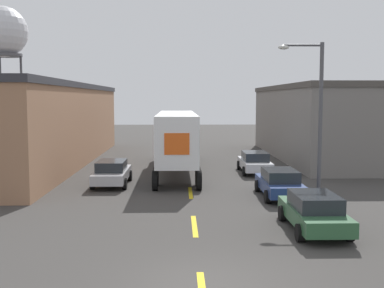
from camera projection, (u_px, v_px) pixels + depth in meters
ground_plane at (201, 284)px, 12.92m from camera, size 160.00×160.00×0.00m
road_centerline at (194, 226)px, 18.79m from camera, size 0.20×16.50×0.01m
warehouse_left at (32, 124)px, 36.59m from camera, size 8.76×29.57×6.10m
warehouse_right at (349, 122)px, 40.47m from camera, size 12.55×21.73×6.07m
semi_truck at (177, 136)px, 32.73m from camera, size 2.76×15.85×4.03m
parked_car_right_mid at (280, 183)px, 24.20m from camera, size 1.98×4.59×1.43m
parked_car_right_near at (314, 211)px, 18.04m from camera, size 1.98×4.59×1.43m
parked_car_left_far at (112, 172)px, 27.63m from camera, size 1.98×4.59×1.43m
parked_car_right_far at (255, 162)px, 32.17m from camera, size 1.98×4.59×1.43m
water_tower at (2, 33)px, 58.03m from camera, size 6.12×6.12×16.10m
street_lamp at (315, 108)px, 24.11m from camera, size 2.31×0.32×7.74m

